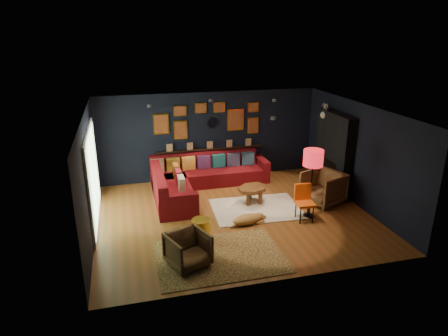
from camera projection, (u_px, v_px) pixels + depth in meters
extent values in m
plane|color=brown|center=(234.00, 215.00, 9.76)|extent=(6.50, 6.50, 0.00)
plane|color=black|center=(209.00, 136.00, 11.84)|extent=(6.50, 0.00, 6.50)
plane|color=black|center=(278.00, 216.00, 6.82)|extent=(6.50, 0.00, 6.50)
plane|color=black|center=(89.00, 178.00, 8.56)|extent=(0.00, 5.50, 5.50)
plane|color=black|center=(358.00, 155.00, 10.09)|extent=(0.00, 5.50, 5.50)
plane|color=silver|center=(235.00, 110.00, 8.89)|extent=(6.50, 6.50, 0.00)
cube|color=maroon|center=(207.00, 177.00, 11.70)|extent=(3.20, 0.95, 0.42)
cube|color=maroon|center=(204.00, 159.00, 11.88)|extent=(3.20, 0.24, 0.46)
cube|color=maroon|center=(262.00, 168.00, 12.06)|extent=(0.22, 0.95, 0.64)
cube|color=maroon|center=(173.00, 195.00, 10.43)|extent=(0.95, 2.20, 0.42)
cube|color=maroon|center=(159.00, 181.00, 10.21)|extent=(0.24, 2.20, 0.46)
cube|color=maroon|center=(179.00, 207.00, 9.48)|extent=(0.95, 0.22, 0.64)
cube|color=tan|center=(157.00, 166.00, 11.37)|extent=(0.38, 0.14, 0.38)
cube|color=#9F7222|center=(173.00, 164.00, 11.48)|extent=(0.38, 0.14, 0.38)
cube|color=gold|center=(189.00, 163.00, 11.58)|extent=(0.38, 0.14, 0.38)
cube|color=#492250|center=(204.00, 162.00, 11.69)|extent=(0.38, 0.14, 0.38)
cube|color=#195966|center=(219.00, 161.00, 11.79)|extent=(0.38, 0.14, 0.38)
cube|color=#353254|center=(233.00, 160.00, 11.90)|extent=(0.38, 0.14, 0.38)
cube|color=navy|center=(248.00, 158.00, 12.01)|extent=(0.38, 0.14, 0.38)
cube|color=brown|center=(176.00, 171.00, 10.97)|extent=(0.14, 0.38, 0.38)
cube|color=maroon|center=(179.00, 177.00, 10.52)|extent=(0.14, 0.38, 0.38)
cube|color=beige|center=(181.00, 184.00, 10.06)|extent=(0.14, 0.38, 0.38)
cube|color=black|center=(210.00, 149.00, 11.90)|extent=(3.20, 0.12, 0.04)
cube|color=yellow|center=(161.00, 124.00, 11.33)|extent=(0.45, 0.03, 0.60)
cube|color=#954E23|center=(161.00, 124.00, 11.31)|extent=(0.38, 0.01, 0.51)
cube|color=yellow|center=(181.00, 130.00, 11.53)|extent=(0.40, 0.03, 0.55)
cube|color=#954E23|center=(181.00, 130.00, 11.51)|extent=(0.34, 0.01, 0.47)
cube|color=yellow|center=(180.00, 111.00, 11.34)|extent=(0.38, 0.03, 0.30)
cube|color=#954E23|center=(180.00, 111.00, 11.33)|extent=(0.32, 0.01, 0.25)
cube|color=yellow|center=(235.00, 120.00, 11.85)|extent=(0.50, 0.03, 0.65)
cube|color=#954E23|center=(236.00, 120.00, 11.83)|extent=(0.42, 0.01, 0.55)
cube|color=yellow|center=(253.00, 125.00, 12.05)|extent=(0.35, 0.03, 0.50)
cube|color=#954E23|center=(253.00, 125.00, 12.03)|extent=(0.30, 0.01, 0.42)
cube|color=yellow|center=(253.00, 107.00, 11.86)|extent=(0.35, 0.03, 0.30)
cube|color=#954E23|center=(254.00, 107.00, 11.85)|extent=(0.30, 0.01, 0.25)
cube|color=yellow|center=(201.00, 108.00, 11.47)|extent=(0.35, 0.03, 0.30)
cube|color=#954E23|center=(201.00, 108.00, 11.45)|extent=(0.30, 0.01, 0.25)
cube|color=yellow|center=(219.00, 107.00, 11.60)|extent=(0.35, 0.03, 0.30)
cube|color=#954E23|center=(219.00, 107.00, 11.58)|extent=(0.30, 0.01, 0.25)
cylinder|color=silver|center=(213.00, 123.00, 11.70)|extent=(0.28, 0.03, 0.28)
cone|color=yellow|center=(220.00, 122.00, 11.75)|extent=(0.03, 0.16, 0.03)
cone|color=yellow|center=(219.00, 120.00, 11.72)|extent=(0.04, 0.16, 0.04)
cone|color=yellow|center=(218.00, 117.00, 11.69)|extent=(0.04, 0.16, 0.04)
cone|color=yellow|center=(215.00, 116.00, 11.65)|extent=(0.04, 0.16, 0.04)
cone|color=yellow|center=(212.00, 115.00, 11.63)|extent=(0.03, 0.16, 0.03)
cone|color=yellow|center=(210.00, 116.00, 11.61)|extent=(0.04, 0.16, 0.04)
cone|color=yellow|center=(207.00, 118.00, 11.61)|extent=(0.04, 0.16, 0.04)
cone|color=yellow|center=(206.00, 120.00, 11.62)|extent=(0.04, 0.16, 0.04)
cone|color=yellow|center=(205.00, 123.00, 11.65)|extent=(0.03, 0.16, 0.03)
cone|color=yellow|center=(206.00, 126.00, 11.68)|extent=(0.04, 0.16, 0.04)
cone|color=yellow|center=(207.00, 128.00, 11.72)|extent=(0.04, 0.16, 0.04)
cone|color=yellow|center=(210.00, 130.00, 11.75)|extent=(0.04, 0.16, 0.04)
cone|color=yellow|center=(213.00, 130.00, 11.77)|extent=(0.03, 0.16, 0.03)
cone|color=yellow|center=(215.00, 129.00, 11.79)|extent=(0.04, 0.16, 0.04)
cone|color=yellow|center=(218.00, 128.00, 11.79)|extent=(0.04, 0.16, 0.04)
cone|color=yellow|center=(219.00, 125.00, 11.78)|extent=(0.04, 0.16, 0.04)
cube|color=black|center=(334.00, 153.00, 10.95)|extent=(0.30, 1.60, 2.20)
cube|color=black|center=(330.00, 175.00, 11.15)|extent=(0.20, 0.80, 0.90)
cone|color=white|center=(331.00, 115.00, 11.11)|extent=(0.35, 0.28, 0.28)
sphere|color=white|center=(324.00, 115.00, 11.05)|extent=(0.20, 0.20, 0.20)
cylinder|color=white|center=(326.00, 109.00, 10.95)|extent=(0.02, 0.10, 0.28)
cylinder|color=white|center=(324.00, 109.00, 11.06)|extent=(0.02, 0.10, 0.28)
cube|color=white|center=(93.00, 177.00, 9.19)|extent=(0.04, 2.80, 2.20)
cube|color=beige|center=(94.00, 177.00, 9.19)|extent=(0.01, 2.60, 2.00)
cube|color=white|center=(94.00, 177.00, 9.19)|extent=(0.02, 0.06, 2.00)
cylinder|color=black|center=(149.00, 106.00, 9.58)|extent=(0.10, 0.10, 0.06)
cylinder|color=black|center=(211.00, 100.00, 10.32)|extent=(0.10, 0.10, 0.06)
cylinder|color=black|center=(274.00, 100.00, 10.33)|extent=(0.10, 0.10, 0.06)
cylinder|color=black|center=(273.00, 118.00, 8.32)|extent=(0.10, 0.10, 0.06)
cube|color=silver|center=(256.00, 209.00, 10.08)|extent=(2.27, 1.70, 0.03)
cube|color=tan|center=(220.00, 257.00, 8.00)|extent=(2.54, 1.82, 0.01)
cylinder|color=brown|center=(248.00, 199.00, 10.20)|extent=(0.11, 0.11, 0.34)
cylinder|color=brown|center=(260.00, 198.00, 10.28)|extent=(0.11, 0.11, 0.34)
cylinder|color=brown|center=(250.00, 193.00, 10.58)|extent=(0.11, 0.11, 0.34)
cylinder|color=#9F291A|center=(176.00, 201.00, 10.10)|extent=(0.54, 0.54, 0.35)
imported|color=#AA7542|center=(188.00, 248.00, 7.62)|extent=(0.92, 0.90, 0.74)
imported|color=#AA7542|center=(323.00, 186.00, 10.33)|extent=(1.11, 1.14, 0.92)
cylinder|color=yellow|center=(201.00, 230.00, 8.53)|extent=(0.41, 0.41, 0.51)
cylinder|color=black|center=(300.00, 216.00, 9.27)|extent=(0.03, 0.03, 0.43)
cylinder|color=black|center=(313.00, 214.00, 9.33)|extent=(0.03, 0.03, 0.43)
cylinder|color=black|center=(296.00, 210.00, 9.56)|extent=(0.03, 0.03, 0.43)
cylinder|color=black|center=(308.00, 209.00, 9.62)|extent=(0.03, 0.03, 0.43)
cube|color=orange|center=(305.00, 204.00, 9.37)|extent=(0.44, 0.44, 0.06)
cube|color=orange|center=(303.00, 192.00, 9.46)|extent=(0.42, 0.07, 0.41)
cylinder|color=black|center=(309.00, 216.00, 9.71)|extent=(0.28, 0.28, 0.04)
cylinder|color=black|center=(311.00, 189.00, 9.48)|extent=(0.04, 0.04, 1.37)
cylinder|color=#B3131A|center=(313.00, 158.00, 9.22)|extent=(0.47, 0.47, 0.38)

